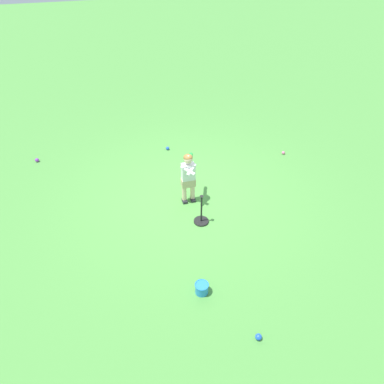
% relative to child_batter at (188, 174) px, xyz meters
% --- Properties ---
extents(ground_plane, '(40.00, 40.00, 0.00)m').
position_rel_child_batter_xyz_m(ground_plane, '(-0.06, -0.15, -0.65)').
color(ground_plane, '#519942').
extents(child_batter, '(0.33, 0.61, 1.08)m').
position_rel_child_batter_xyz_m(child_batter, '(0.00, 0.00, 0.00)').
color(child_batter, '#232328').
rests_on(child_batter, ground).
extents(play_ball_far_left, '(0.09, 0.09, 0.09)m').
position_rel_child_batter_xyz_m(play_ball_far_left, '(3.08, -2.20, -0.61)').
color(play_ball_far_left, purple).
rests_on(play_ball_far_left, ground).
extents(play_ball_by_bucket, '(0.09, 0.09, 0.09)m').
position_rel_child_batter_xyz_m(play_ball_by_bucket, '(-0.24, 3.12, -0.60)').
color(play_ball_by_bucket, blue).
rests_on(play_ball_by_bucket, ground).
extents(play_ball_near_batter, '(0.08, 0.08, 0.08)m').
position_rel_child_batter_xyz_m(play_ball_near_batter, '(0.05, -2.00, -0.61)').
color(play_ball_near_batter, blue).
rests_on(play_ball_near_batter, ground).
extents(play_ball_far_right, '(0.08, 0.08, 0.08)m').
position_rel_child_batter_xyz_m(play_ball_far_right, '(-2.58, -1.15, -0.61)').
color(play_ball_far_right, pink).
rests_on(play_ball_far_right, ground).
extents(batting_tee, '(0.28, 0.28, 0.62)m').
position_rel_child_batter_xyz_m(batting_tee, '(-0.08, 0.67, -0.55)').
color(batting_tee, black).
rests_on(batting_tee, ground).
extents(toy_bucket, '(0.22, 0.22, 0.19)m').
position_rel_child_batter_xyz_m(toy_bucket, '(0.32, 2.20, -0.55)').
color(toy_bucket, '#2884DB').
rests_on(toy_bucket, ground).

